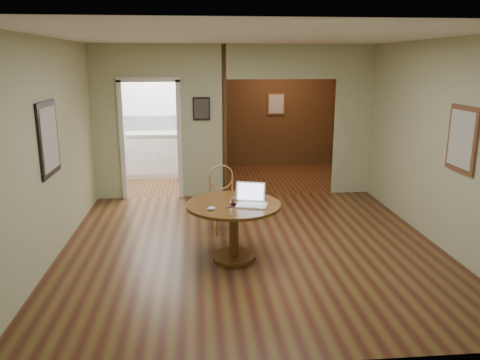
{
  "coord_description": "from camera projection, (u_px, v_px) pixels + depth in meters",
  "views": [
    {
      "loc": [
        -0.7,
        -5.78,
        2.41
      ],
      "look_at": [
        -0.17,
        -0.2,
        0.98
      ],
      "focal_mm": 35.0,
      "sensor_mm": 36.0,
      "label": 1
    }
  ],
  "objects": [
    {
      "name": "floor",
      "position": [
        252.0,
        247.0,
        6.24
      ],
      "size": [
        5.0,
        5.0,
        0.0
      ],
      "primitive_type": "plane",
      "color": "#411C12",
      "rests_on": "ground"
    },
    {
      "name": "room_shell",
      "position": [
        208.0,
        122.0,
        8.87
      ],
      "size": [
        5.2,
        7.5,
        5.0
      ],
      "color": "white",
      "rests_on": "ground"
    },
    {
      "name": "dining_table",
      "position": [
        234.0,
        218.0,
        5.74
      ],
      "size": [
        1.16,
        1.16,
        0.72
      ],
      "rotation": [
        0.0,
        0.0,
        -0.01
      ],
      "color": "brown",
      "rests_on": "ground"
    },
    {
      "name": "chair",
      "position": [
        223.0,
        195.0,
        6.73
      ],
      "size": [
        0.48,
        0.48,
        0.96
      ],
      "rotation": [
        0.0,
        0.0,
        0.2
      ],
      "color": "#A17439",
      "rests_on": "ground"
    },
    {
      "name": "open_laptop",
      "position": [
        251.0,
        199.0,
        5.65
      ],
      "size": [
        0.42,
        0.4,
        0.26
      ],
      "rotation": [
        0.0,
        0.0,
        -0.27
      ],
      "color": "white",
      "rests_on": "dining_table"
    },
    {
      "name": "closed_laptop",
      "position": [
        246.0,
        199.0,
        5.81
      ],
      "size": [
        0.37,
        0.25,
        0.03
      ],
      "primitive_type": "imported",
      "rotation": [
        0.0,
        0.0,
        -0.05
      ],
      "color": "#B0B0B5",
      "rests_on": "dining_table"
    },
    {
      "name": "mouse",
      "position": [
        211.0,
        208.0,
        5.44
      ],
      "size": [
        0.11,
        0.08,
        0.04
      ],
      "primitive_type": "ellipsoid",
      "rotation": [
        0.0,
        0.0,
        0.33
      ],
      "color": "white",
      "rests_on": "dining_table"
    },
    {
      "name": "wine_glass",
      "position": [
        234.0,
        201.0,
        5.61
      ],
      "size": [
        0.1,
        0.1,
        0.11
      ],
      "primitive_type": null,
      "color": "white",
      "rests_on": "dining_table"
    },
    {
      "name": "pen",
      "position": [
        231.0,
        207.0,
        5.54
      ],
      "size": [
        0.14,
        0.07,
        0.01
      ],
      "primitive_type": "cylinder",
      "rotation": [
        0.0,
        1.57,
        0.41
      ],
      "color": "navy",
      "rests_on": "dining_table"
    },
    {
      "name": "kitchen_cabinet",
      "position": [
        167.0,
        154.0,
        10.05
      ],
      "size": [
        2.06,
        0.6,
        0.94
      ],
      "color": "white",
      "rests_on": "ground"
    },
    {
      "name": "grocery_bag",
      "position": [
        184.0,
        126.0,
        9.94
      ],
      "size": [
        0.29,
        0.25,
        0.27
      ],
      "primitive_type": "ellipsoid",
      "rotation": [
        0.0,
        0.0,
        0.08
      ],
      "color": "beige",
      "rests_on": "kitchen_cabinet"
    }
  ]
}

